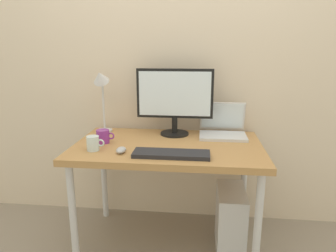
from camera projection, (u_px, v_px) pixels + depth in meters
ground_plane at (168, 242)px, 2.16m from camera, size 6.00×6.00×0.00m
back_wall at (174, 51)px, 2.25m from camera, size 4.40×0.04×2.60m
desk at (168, 154)px, 2.00m from camera, size 1.20×0.72×0.72m
monitor at (175, 98)px, 2.14m from camera, size 0.53×0.20×0.47m
laptop at (223, 127)px, 2.17m from camera, size 0.32×0.27×0.23m
desk_lamp at (101, 87)px, 2.17m from camera, size 0.11×0.16×0.47m
keyboard at (171, 154)px, 1.76m from camera, size 0.44×0.14×0.02m
mouse at (121, 150)px, 1.81m from camera, size 0.06×0.09×0.03m
coffee_mug at (103, 136)px, 2.00m from camera, size 0.12×0.08×0.09m
glass_cup at (93, 143)px, 1.85m from camera, size 0.11×0.07×0.09m
computer_tower at (230, 219)px, 2.06m from camera, size 0.18×0.36×0.42m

